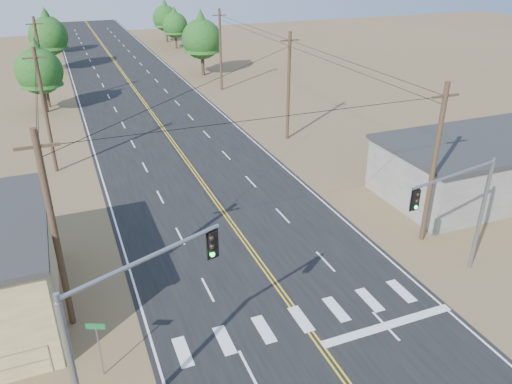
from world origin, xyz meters
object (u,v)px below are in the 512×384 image
building_right (484,167)px  signal_mast_right (464,204)px  signal_mast_left (121,327)px  street_sign (98,341)px

building_right → signal_mast_right: 12.89m
building_right → signal_mast_left: bearing=-157.8°
signal_mast_right → building_right: bearing=28.3°
signal_mast_right → street_sign: bearing=169.1°
signal_mast_left → street_sign: size_ratio=2.66×
signal_mast_left → street_sign: 4.65m
signal_mast_left → signal_mast_right: size_ratio=1.09×
street_sign → signal_mast_right: bearing=24.4°
signal_mast_left → signal_mast_right: (17.89, 3.33, -0.38)m
building_right → street_sign: 29.58m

